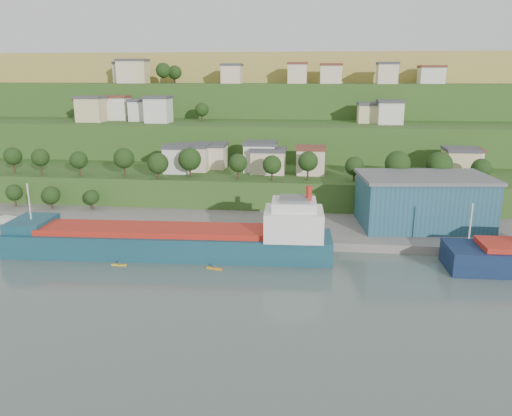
# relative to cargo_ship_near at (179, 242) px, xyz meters

# --- Properties ---
(ground) EXTENTS (500.00, 500.00, 0.00)m
(ground) POSITION_rel_cargo_ship_near_xyz_m (5.32, -8.82, -2.91)
(ground) COLOR #4B5C55
(ground) RESTS_ON ground
(quay) EXTENTS (220.00, 26.00, 4.00)m
(quay) POSITION_rel_cargo_ship_near_xyz_m (25.32, 19.18, -2.91)
(quay) COLOR slate
(quay) RESTS_ON ground
(pebble_beach) EXTENTS (40.00, 18.00, 2.40)m
(pebble_beach) POSITION_rel_cargo_ship_near_xyz_m (-49.68, 13.18, -2.91)
(pebble_beach) COLOR slate
(pebble_beach) RESTS_ON ground
(hillside) EXTENTS (360.00, 211.09, 96.00)m
(hillside) POSITION_rel_cargo_ship_near_xyz_m (5.31, 159.88, -2.83)
(hillside) COLOR #284719
(hillside) RESTS_ON ground
(cargo_ship_near) EXTENTS (71.37, 14.34, 18.23)m
(cargo_ship_near) POSITION_rel_cargo_ship_near_xyz_m (0.00, 0.00, 0.00)
(cargo_ship_near) COLOR #14394D
(cargo_ship_near) RESTS_ON ground
(warehouse) EXTENTS (32.92, 22.33, 12.80)m
(warehouse) POSITION_rel_cargo_ship_near_xyz_m (55.75, 22.18, 5.52)
(warehouse) COLOR navy
(warehouse) RESTS_ON quay
(caravan) EXTENTS (5.86, 3.84, 2.53)m
(caravan) POSITION_rel_cargo_ship_near_xyz_m (-47.00, 11.84, -0.45)
(caravan) COLOR silver
(caravan) RESTS_ON pebble_beach
(dinghy) EXTENTS (4.41, 2.20, 0.84)m
(dinghy) POSITION_rel_cargo_ship_near_xyz_m (-38.17, 12.29, -1.29)
(dinghy) COLOR silver
(dinghy) RESTS_ON pebble_beach
(kayak_orange) EXTENTS (3.36, 1.37, 0.83)m
(kayak_orange) POSITION_rel_cargo_ship_near_xyz_m (9.29, -7.22, -2.67)
(kayak_orange) COLOR orange
(kayak_orange) RESTS_ON ground
(kayak_yellow) EXTENTS (3.22, 0.59, 0.81)m
(kayak_yellow) POSITION_rel_cargo_ship_near_xyz_m (-10.78, -7.60, -2.67)
(kayak_yellow) COLOR gold
(kayak_yellow) RESTS_ON ground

